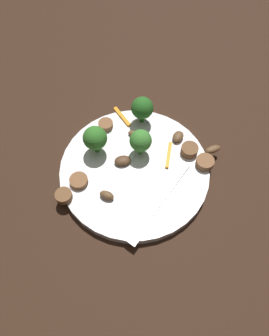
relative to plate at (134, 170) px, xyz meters
name	(u,v)px	position (x,y,z in m)	size (l,w,h in m)	color
ground_plane	(134,173)	(0.00, 0.00, -0.01)	(1.40, 1.40, 0.00)	black
plate	(134,170)	(0.00, 0.00, 0.00)	(0.27, 0.27, 0.02)	white
fork	(157,208)	(0.05, 0.07, 0.01)	(0.18, 0.03, 0.00)	silver
broccoli_floret_0	(142,108)	(-0.10, -0.04, 0.05)	(0.04, 0.04, 0.06)	#296420
broccoli_floret_1	(141,141)	(-0.03, -0.01, 0.05)	(0.04, 0.04, 0.06)	#408630
broccoli_floret_2	(96,137)	(0.00, -0.08, 0.05)	(0.04, 0.04, 0.06)	#347525
sausage_slice_0	(64,196)	(0.11, -0.08, 0.02)	(0.03, 0.03, 0.01)	brown
sausage_slice_1	(106,125)	(-0.06, -0.09, 0.01)	(0.03, 0.03, 0.01)	brown
sausage_slice_2	(205,162)	(-0.07, 0.11, 0.02)	(0.03, 0.03, 0.01)	brown
sausage_slice_3	(79,181)	(0.07, -0.07, 0.01)	(0.03, 0.03, 0.01)	brown
sausage_slice_4	(189,150)	(-0.08, 0.07, 0.02)	(0.03, 0.03, 0.02)	brown
mushroom_0	(122,161)	(0.00, -0.02, 0.01)	(0.03, 0.02, 0.01)	#4C331E
mushroom_1	(178,137)	(-0.10, 0.04, 0.02)	(0.03, 0.02, 0.01)	brown
mushroom_2	(107,195)	(0.07, -0.01, 0.02)	(0.03, 0.02, 0.01)	brown
mushroom_3	(136,134)	(-0.06, -0.03, 0.01)	(0.03, 0.01, 0.01)	brown
mushroom_4	(213,149)	(-0.10, 0.11, 0.01)	(0.03, 0.01, 0.01)	brown
pepper_strip_0	(122,117)	(-0.09, -0.08, 0.01)	(0.05, 0.01, 0.00)	orange
pepper_strip_1	(169,155)	(-0.05, 0.04, 0.01)	(0.06, 0.01, 0.00)	orange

